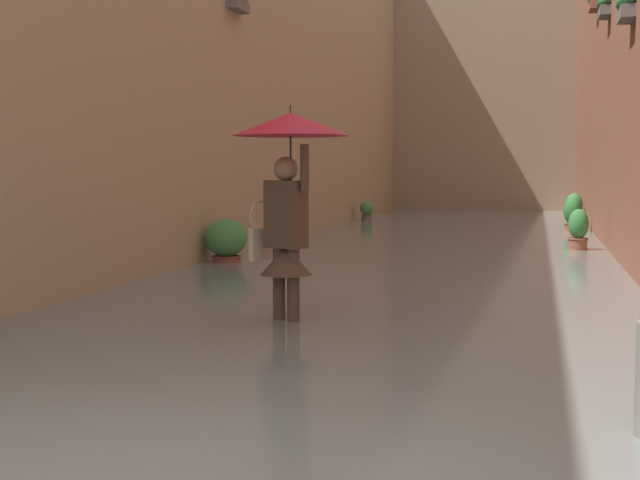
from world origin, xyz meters
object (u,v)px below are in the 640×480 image
object	(u,v)px
potted_plant_far_left	(578,233)
potted_plant_mid_left	(572,217)
potted_plant_far_right	(226,242)
potted_plant_mid_right	(366,212)
person_wading	(288,172)
potted_plant_near_left	(574,209)

from	to	relation	value
potted_plant_far_left	potted_plant_mid_left	distance (m)	4.87
potted_plant_far_right	potted_plant_mid_right	xyz separation A→B (m)	(-0.03, -11.44, -0.07)
person_wading	potted_plant_mid_right	distance (m)	16.52
potted_plant_far_right	potted_plant_mid_right	world-z (taller)	potted_plant_far_right
potted_plant_far_right	potted_plant_near_left	bearing A→B (deg)	-116.52
potted_plant_mid_left	person_wading	bearing A→B (deg)	76.77
potted_plant_far_left	potted_plant_mid_left	xyz separation A→B (m)	(-0.08, -4.87, 0.03)
potted_plant_near_left	person_wading	bearing A→B (deg)	78.62
potted_plant_mid_left	potted_plant_near_left	distance (m)	2.99
potted_plant_far_right	potted_plant_mid_right	distance (m)	11.44
potted_plant_far_left	potted_plant_far_right	distance (m)	6.50
potted_plant_near_left	potted_plant_far_left	bearing A→B (deg)	88.33
potted_plant_near_left	potted_plant_mid_right	world-z (taller)	potted_plant_near_left
potted_plant_mid_left	potted_plant_near_left	bearing A→B (deg)	-92.95
person_wading	potted_plant_near_left	xyz separation A→B (m)	(-3.27, -16.25, -1.05)
potted_plant_mid_left	potted_plant_far_left	bearing A→B (deg)	89.11
potted_plant_mid_left	potted_plant_mid_right	world-z (taller)	potted_plant_mid_left
potted_plant_far_left	potted_plant_near_left	distance (m)	7.86
potted_plant_mid_left	potted_plant_mid_right	distance (m)	6.28
potted_plant_far_left	potted_plant_near_left	world-z (taller)	potted_plant_near_left
person_wading	potted_plant_mid_left	xyz separation A→B (m)	(-3.12, -13.26, -1.10)
potted_plant_far_right	person_wading	bearing A→B (deg)	116.39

